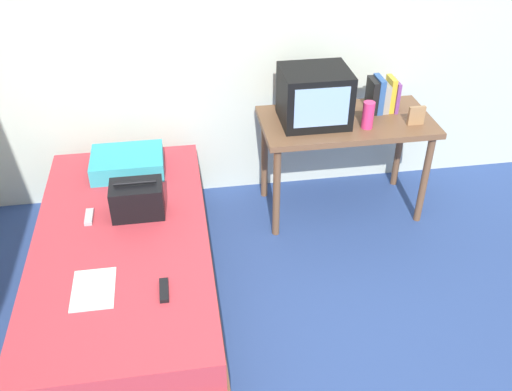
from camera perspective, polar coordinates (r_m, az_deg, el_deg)
wall_back at (r=3.96m, az=0.02°, el=17.46°), size 5.20×0.10×2.60m
bed at (r=3.41m, az=-12.96°, el=-7.28°), size 1.00×2.00×0.49m
desk at (r=3.94m, az=9.03°, el=6.40°), size 1.16×0.60×0.73m
tv at (r=3.76m, az=5.91°, el=9.93°), size 0.44×0.39×0.36m
water_bottle at (r=3.77m, az=11.23°, el=7.97°), size 0.08×0.08×0.18m
book_row at (r=4.01m, az=12.60°, el=9.85°), size 0.19×0.16×0.24m
picture_frame at (r=3.90m, az=15.88°, el=7.76°), size 0.11×0.02×0.13m
pillow at (r=3.78m, az=-12.83°, el=3.26°), size 0.46×0.35×0.12m
handbag at (r=3.34m, az=-11.89°, el=-0.37°), size 0.30×0.20×0.22m
magazine at (r=2.95m, az=-16.07°, el=-9.06°), size 0.21×0.29×0.01m
remote_dark at (r=2.86m, az=-9.26°, el=-9.41°), size 0.04×0.16×0.02m
remote_silver at (r=3.42m, az=-16.49°, el=-2.08°), size 0.04×0.14×0.02m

